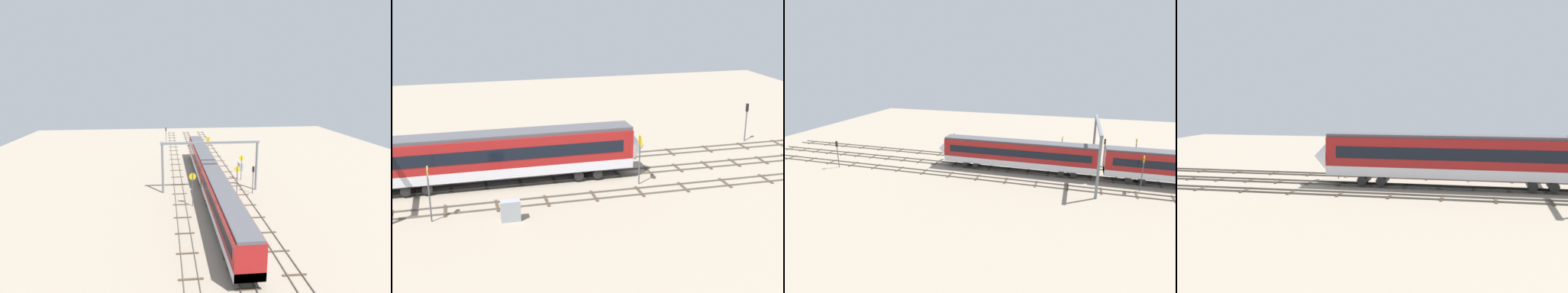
# 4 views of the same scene
# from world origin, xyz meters

# --- Properties ---
(ground_plane) EXTENTS (104.14, 104.14, 0.00)m
(ground_plane) POSITION_xyz_m (0.00, 0.00, 0.00)
(ground_plane) COLOR gray
(track_near_foreground) EXTENTS (88.14, 2.40, 0.16)m
(track_near_foreground) POSITION_xyz_m (0.00, -4.94, 0.07)
(track_near_foreground) COLOR #59544C
(track_near_foreground) RESTS_ON ground
(track_with_train) EXTENTS (88.14, 2.40, 0.16)m
(track_with_train) POSITION_xyz_m (0.00, 0.00, 0.06)
(track_with_train) COLOR #59544C
(track_with_train) RESTS_ON ground
(track_middle) EXTENTS (88.14, 2.40, 0.16)m
(track_middle) POSITION_xyz_m (-0.00, 4.94, 0.07)
(track_middle) COLOR #59544C
(track_middle) RESTS_ON ground
(speed_sign_near_foreground) EXTENTS (0.14, 1.09, 4.71)m
(speed_sign_near_foreground) POSITION_xyz_m (8.97, -3.11, 3.20)
(speed_sign_near_foreground) COLOR #4C4C51
(speed_sign_near_foreground) RESTS_ON ground
(speed_sign_far_trackside) EXTENTS (0.14, 0.91, 4.61)m
(speed_sign_far_trackside) POSITION_xyz_m (-9.40, -6.66, 3.02)
(speed_sign_far_trackside) COLOR #4C4C51
(speed_sign_far_trackside) RESTS_ON ground
(signal_light_trackside_approach) EXTENTS (0.31, 0.32, 4.44)m
(signal_light_trackside_approach) POSITION_xyz_m (25.53, 6.84, 2.91)
(signal_light_trackside_approach) COLOR #4C4C51
(signal_light_trackside_approach) RESTS_ON ground
(relay_cabinet) EXTENTS (1.55, 0.76, 1.67)m
(relay_cabinet) POSITION_xyz_m (-3.39, -7.99, 0.84)
(relay_cabinet) COLOR gray
(relay_cabinet) RESTS_ON ground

